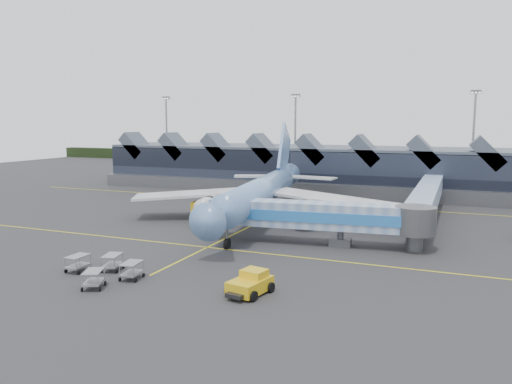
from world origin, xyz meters
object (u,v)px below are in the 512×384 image
at_px(jet_bridge, 330,217).
at_px(pushback_tug, 250,284).
at_px(main_airliner, 262,191).
at_px(fuel_truck, 210,205).

distance_m(jet_bridge, pushback_tug, 19.97).
height_order(main_airliner, jet_bridge, main_airliner).
bearing_deg(fuel_truck, jet_bridge, -29.72).
xyz_separation_m(fuel_truck, pushback_tug, (20.18, -31.20, -0.86)).
distance_m(jet_bridge, fuel_truck, 25.20).
bearing_deg(pushback_tug, fuel_truck, 134.45).
relative_size(jet_bridge, pushback_tug, 5.53).
height_order(jet_bridge, pushback_tug, jet_bridge).
bearing_deg(jet_bridge, fuel_truck, 146.38).
bearing_deg(jet_bridge, main_airliner, 133.77).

